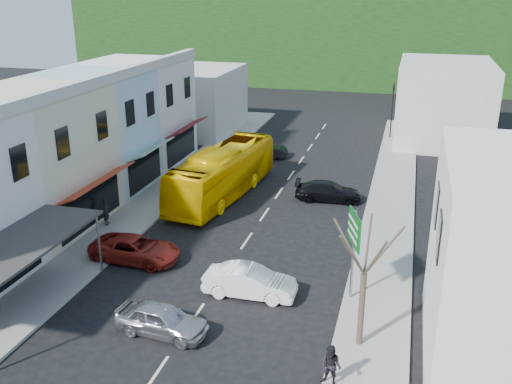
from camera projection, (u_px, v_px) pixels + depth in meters
name	position (u px, v px, depth m)	size (l,w,h in m)	color
ground	(224.00, 274.00, 28.23)	(120.00, 120.00, 0.00)	black
sidewalk_left	(166.00, 192.00, 39.12)	(3.00, 52.00, 0.15)	gray
sidewalk_right	(389.00, 214.00, 35.41)	(3.00, 52.00, 0.15)	gray
shopfront_row	(53.00, 151.00, 34.47)	(8.25, 30.00, 8.00)	silver
distant_block_left	(193.00, 100.00, 54.61)	(8.00, 10.00, 6.00)	#B7B2A8
distant_block_right	(443.00, 101.00, 51.47)	(8.00, 12.00, 7.00)	#B7B2A8
hillside	(351.00, 31.00, 85.21)	(80.00, 26.00, 14.00)	black
bus	(223.00, 174.00, 38.05)	(2.50, 11.60, 3.10)	#F8C100
car_silver	(161.00, 319.00, 23.20)	(1.80, 4.40, 1.40)	#ACACB0
car_white	(250.00, 282.00, 26.06)	(1.80, 4.40, 1.40)	white
car_red	(135.00, 248.00, 29.37)	(1.90, 4.60, 1.40)	maroon
car_black_near	(328.00, 190.00, 37.55)	(1.84, 4.50, 1.40)	black
car_black_far	(261.00, 149.00, 47.01)	(1.80, 4.40, 1.40)	black
pedestrian_left	(106.00, 211.00, 33.39)	(0.60, 0.40, 1.70)	black
pedestrian_right	(331.00, 365.00, 19.89)	(0.70, 0.44, 1.70)	black
direction_sign	(353.00, 257.00, 25.19)	(0.87, 1.92, 4.36)	#055514
street_tree	(364.00, 274.00, 21.51)	(2.05, 2.05, 6.42)	#3D3125
traffic_signal	(392.00, 112.00, 51.91)	(0.69, 1.09, 5.08)	black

